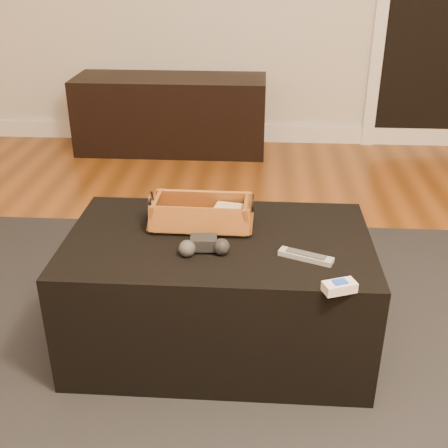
# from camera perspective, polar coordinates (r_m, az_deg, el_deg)

# --- Properties ---
(floor) EXTENTS (5.00, 5.50, 0.01)m
(floor) POSITION_cam_1_polar(r_m,az_deg,el_deg) (1.79, 0.00, -19.82)
(floor) COLOR brown
(floor) RESTS_ON ground
(baseboard) EXTENTS (5.00, 0.04, 0.12)m
(baseboard) POSITION_cam_1_polar(r_m,az_deg,el_deg) (4.15, 2.57, 9.22)
(baseboard) COLOR white
(baseboard) RESTS_ON floor
(media_cabinet) EXTENTS (1.28, 0.45, 0.50)m
(media_cabinet) POSITION_cam_1_polar(r_m,az_deg,el_deg) (3.94, -5.39, 11.05)
(media_cabinet) COLOR black
(media_cabinet) RESTS_ON floor
(area_rug) EXTENTS (2.60, 2.00, 0.01)m
(area_rug) POSITION_cam_1_polar(r_m,az_deg,el_deg) (2.03, -0.63, -12.72)
(area_rug) COLOR black
(area_rug) RESTS_ON floor
(ottoman) EXTENTS (1.00, 0.60, 0.42)m
(ottoman) POSITION_cam_1_polar(r_m,az_deg,el_deg) (1.95, -0.55, -6.86)
(ottoman) COLOR black
(ottoman) RESTS_ON area_rug
(tv_remote) EXTENTS (0.19, 0.06, 0.02)m
(tv_remote) POSITION_cam_1_polar(r_m,az_deg,el_deg) (1.90, -2.85, 0.28)
(tv_remote) COLOR black
(tv_remote) RESTS_ON wicker_basket
(cloth_bundle) EXTENTS (0.11, 0.08, 0.05)m
(cloth_bundle) POSITION_cam_1_polar(r_m,az_deg,el_deg) (1.92, 0.51, 1.12)
(cloth_bundle) COLOR #C2AF87
(cloth_bundle) RESTS_ON wicker_basket
(wicker_basket) EXTENTS (0.35, 0.19, 0.12)m
(wicker_basket) POSITION_cam_1_polar(r_m,az_deg,el_deg) (1.90, -2.29, 0.95)
(wicker_basket) COLOR #A06124
(wicker_basket) RESTS_ON ottoman
(game_controller) EXTENTS (0.17, 0.10, 0.05)m
(game_controller) POSITION_cam_1_polar(r_m,az_deg,el_deg) (1.74, -2.04, -2.21)
(game_controller) COLOR black
(game_controller) RESTS_ON ottoman
(silver_remote) EXTENTS (0.17, 0.10, 0.02)m
(silver_remote) POSITION_cam_1_polar(r_m,az_deg,el_deg) (1.73, 8.31, -3.26)
(silver_remote) COLOR #A7AAAE
(silver_remote) RESTS_ON ottoman
(cream_gadget) EXTENTS (0.10, 0.08, 0.03)m
(cream_gadget) POSITION_cam_1_polar(r_m,az_deg,el_deg) (1.59, 11.65, -6.25)
(cream_gadget) COLOR silver
(cream_gadget) RESTS_ON ottoman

